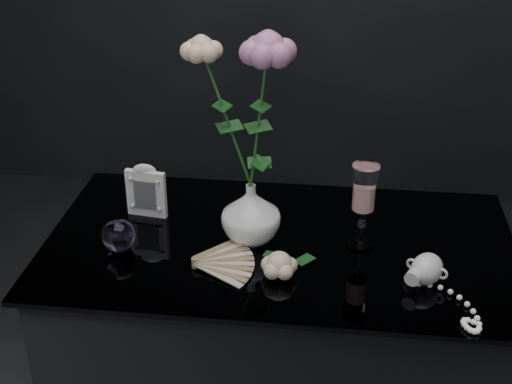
% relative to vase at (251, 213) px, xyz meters
% --- Properties ---
extents(table, '(1.05, 0.58, 0.76)m').
position_rel_vase_xyz_m(table, '(0.07, -0.00, -0.45)').
color(table, black).
rests_on(table, ground).
extents(vase, '(0.15, 0.15, 0.14)m').
position_rel_vase_xyz_m(vase, '(0.00, 0.00, 0.00)').
color(vase, white).
rests_on(vase, table).
extents(wine_glass, '(0.08, 0.08, 0.20)m').
position_rel_vase_xyz_m(wine_glass, '(0.24, 0.01, 0.03)').
color(wine_glass, white).
rests_on(wine_glass, table).
extents(picture_frame, '(0.11, 0.09, 0.14)m').
position_rel_vase_xyz_m(picture_frame, '(-0.26, 0.08, -0.00)').
color(picture_frame, white).
rests_on(picture_frame, table).
extents(paperweight, '(0.08, 0.08, 0.07)m').
position_rel_vase_xyz_m(paperweight, '(-0.28, -0.08, -0.03)').
color(paperweight, '#8B6FB4').
rests_on(paperweight, table).
extents(paper_fan, '(0.27, 0.22, 0.03)m').
position_rel_vase_xyz_m(paper_fan, '(-0.10, -0.12, -0.06)').
color(paper_fan, beige).
rests_on(paper_fan, table).
extents(loose_rose, '(0.18, 0.20, 0.06)m').
position_rel_vase_xyz_m(loose_rose, '(0.08, -0.14, -0.04)').
color(loose_rose, '#FFC5A4').
rests_on(loose_rose, table).
extents(pearl_jar, '(0.30, 0.30, 0.07)m').
position_rel_vase_xyz_m(pearl_jar, '(0.38, -0.12, -0.04)').
color(pearl_jar, silver).
rests_on(pearl_jar, table).
extents(roses, '(0.21, 0.12, 0.40)m').
position_rel_vase_xyz_m(roses, '(-0.01, 0.00, 0.26)').
color(roses, '#FFC69D').
rests_on(roses, vase).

